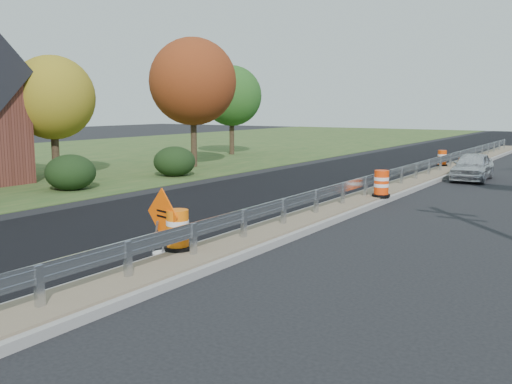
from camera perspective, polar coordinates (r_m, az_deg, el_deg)
The scene contains 15 objects.
ground at distance 17.87m, azimuth 6.01°, elevation -2.77°, with size 140.00×140.00×0.00m, color black.
grass_verge_near at distance 41.09m, azimuth -18.20°, elevation 3.30°, with size 30.00×120.00×0.03m, color #2E4E21.
milled_overlay at distance 28.66m, azimuth 7.27°, elevation 1.52°, with size 7.20×120.00×0.01m, color black.
median at distance 25.16m, azimuth 14.33°, elevation 0.57°, with size 1.60×55.00×0.23m.
guardrail at distance 26.03m, azimuth 15.09°, elevation 2.17°, with size 0.10×46.15×0.72m.
hedge_mid at distance 25.08m, azimuth -18.07°, elevation 1.89°, with size 2.09×2.09×1.52m, color black.
hedge_north at distance 28.87m, azimuth -8.15°, elevation 3.06°, with size 2.09×2.09×1.52m, color black.
tree_near_yellow at distance 28.92m, azimuth -19.67°, elevation 8.86°, with size 3.96×3.96×5.88m.
tree_near_red at distance 33.12m, azimuth -6.33°, elevation 10.90°, with size 4.95×4.95×7.35m.
tree_near_back at distance 41.28m, azimuth -2.46°, elevation 9.58°, with size 4.29×4.29×6.37m.
caution_sign at distance 13.42m, azimuth -9.27°, elevation -4.82°, with size 1.17×0.50×1.65m.
barrel_median_near at distance 13.22m, azimuth -7.84°, elevation -3.85°, with size 0.64×0.64×0.93m.
barrel_median_mid at distance 21.28m, azimuth 12.43°, elevation 0.79°, with size 0.66×0.66×0.96m.
barrel_median_far at distance 33.18m, azimuth 18.11°, elevation 3.23°, with size 0.59×0.59×0.86m.
car_silver at distance 29.01m, azimuth 20.85°, elevation 2.41°, with size 1.57×3.89×1.33m, color silver.
Camera 1 is at (7.92, -15.63, 3.51)m, focal length 40.00 mm.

